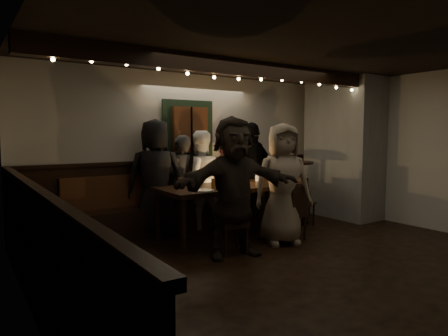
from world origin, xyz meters
TOP-DOWN VIEW (x-y plane):
  - room at (1.07, 1.42)m, footprint 6.02×5.01m
  - dining_table at (-0.03, 1.40)m, footprint 2.25×0.96m
  - chair_near_left at (-0.51, 0.64)m, footprint 0.43×0.43m
  - chair_near_right at (0.60, 0.67)m, footprint 0.43×0.43m
  - chair_end at (1.31, 1.30)m, footprint 0.49×0.49m
  - high_top at (1.45, 1.60)m, footprint 0.69×0.69m
  - person_a at (-0.94, 2.14)m, footprint 1.04×0.88m
  - person_b at (-0.50, 2.16)m, footprint 0.67×0.57m
  - person_c at (-0.16, 2.14)m, footprint 0.90×0.77m
  - person_d at (0.47, 2.15)m, footprint 1.09×0.72m
  - person_e at (0.92, 2.10)m, footprint 1.12×0.66m
  - person_f at (-0.55, 0.59)m, footprint 1.76×0.85m
  - person_g at (0.38, 0.70)m, footprint 0.99×0.83m

SIDE VIEW (x-z plane):
  - chair_near_left at x=-0.51m, z-range 0.05..0.87m
  - chair_near_right at x=0.60m, z-range 0.05..0.89m
  - chair_end at x=1.31m, z-range 0.05..0.91m
  - high_top at x=1.45m, z-range 0.14..1.24m
  - dining_table at x=-0.03m, z-range 0.25..1.22m
  - person_b at x=-0.50m, z-range 0.00..1.56m
  - person_d at x=0.47m, z-range 0.00..1.58m
  - person_c at x=-0.16m, z-range 0.00..1.63m
  - person_g at x=0.38m, z-range 0.00..1.74m
  - person_e at x=0.92m, z-range 0.00..1.79m
  - person_a at x=-0.94m, z-range 0.00..1.81m
  - person_f at x=-0.55m, z-range 0.00..1.82m
  - room at x=1.07m, z-range -0.24..2.38m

